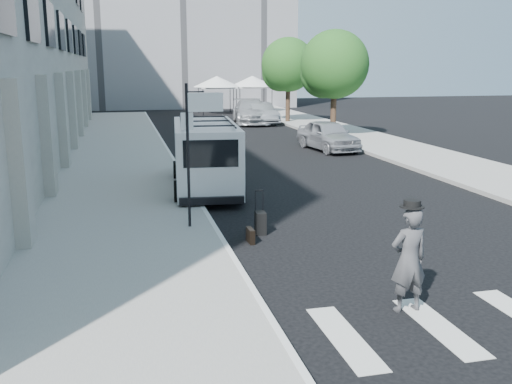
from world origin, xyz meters
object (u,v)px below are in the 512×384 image
briefcase (250,236)px  parked_car_c (251,112)px  businessman (409,260)px  parked_car_b (260,113)px  parked_car_a (328,135)px  suitcase (260,223)px  cargo_van (205,156)px

briefcase → parked_car_c: 28.16m
businessman → parked_car_b: businessman is taller
parked_car_b → parked_car_c: bearing=133.0°
parked_car_b → parked_car_c: parked_car_c is taller
parked_car_c → parked_car_a: bearing=-80.4°
parked_car_a → parked_car_b: parked_car_b is taller
briefcase → parked_car_b: 27.79m
parked_car_b → parked_car_c: size_ratio=0.79×
parked_car_a → parked_car_b: (-0.16, 13.25, 0.02)m
businessman → parked_car_b: size_ratio=0.39×
businessman → parked_car_a: size_ratio=0.42×
briefcase → suitcase: 0.76m
suitcase → parked_car_b: size_ratio=0.23×
parked_car_b → parked_car_a: bearing=-93.0°
businessman → briefcase: (-1.72, 4.31, -0.73)m
suitcase → businessman: bearing=-72.0°
parked_car_a → businessman: bearing=-113.2°
cargo_van → parked_car_c: bearing=78.3°
businessman → cargo_van: cargo_van is taller
cargo_van → parked_car_c: 22.40m
businessman → cargo_van: (-1.87, 10.30, 0.26)m
parked_car_b → briefcase: bearing=-108.0°
businessman → suitcase: bearing=-78.4°
suitcase → parked_car_b: 27.07m
cargo_van → parked_car_c: size_ratio=1.04×
businessman → cargo_van: 10.47m
cargo_van → suitcase: bearing=-79.0°
suitcase → parked_car_c: size_ratio=0.18×
cargo_van → parked_car_a: size_ratio=1.40×
cargo_van → parked_car_c: cargo_van is taller
briefcase → suitcase: bearing=56.4°
businessman → parked_car_a: bearing=-109.7°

